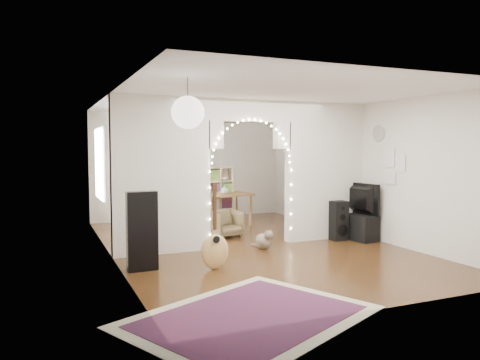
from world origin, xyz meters
name	(u,v)px	position (x,y,z in m)	size (l,w,h in m)	color
floor	(249,245)	(0.00, 0.00, 0.00)	(7.50, 7.50, 0.00)	black
ceiling	(249,100)	(0.00, 0.00, 2.70)	(5.00, 7.50, 0.02)	white
wall_back	(190,166)	(0.00, 3.75, 1.35)	(5.00, 0.02, 2.70)	silver
wall_front	(387,190)	(0.00, -3.75, 1.35)	(5.00, 0.02, 2.70)	silver
wall_left	(111,177)	(-2.50, 0.00, 1.35)	(0.02, 7.50, 2.70)	silver
wall_right	(360,171)	(2.50, 0.00, 1.35)	(0.02, 7.50, 2.70)	silver
divider_wall	(249,169)	(0.00, 0.00, 1.42)	(5.00, 0.20, 2.70)	silver
fairy_lights	(252,163)	(0.00, -0.13, 1.55)	(1.64, 0.04, 1.60)	#FFEABF
window	(99,164)	(-2.47, 1.80, 1.50)	(0.04, 1.20, 1.40)	white
wall_clock	(379,133)	(2.48, -0.60, 2.10)	(0.31, 0.31, 0.03)	white
picture_frames	(393,165)	(2.48, -1.00, 1.50)	(0.02, 0.50, 0.70)	white
paper_lantern	(188,112)	(-1.90, -2.40, 2.25)	(0.40, 0.40, 0.40)	white
ceiling_fan	(212,122)	(0.00, 2.00, 2.40)	(1.10, 1.10, 0.30)	#A99238
area_rug	(250,317)	(-1.52, -3.40, 0.01)	(2.54, 1.90, 0.02)	maroon
guitar_case	(142,231)	(-2.20, -1.03, 0.59)	(0.45, 0.15, 1.18)	black
acoustic_guitar	(215,237)	(-1.18, -1.37, 0.48)	(0.46, 0.23, 1.10)	tan
tabby_cat	(264,240)	(0.10, -0.41, 0.16)	(0.33, 0.59, 0.39)	brown
floor_speaker	(339,221)	(1.83, -0.25, 0.39)	(0.30, 0.27, 0.77)	black
media_console	(354,226)	(2.20, -0.25, 0.25)	(0.40, 1.00, 0.50)	black
tv	(355,198)	(2.20, -0.25, 0.81)	(1.07, 0.14, 0.62)	black
bookcase	(206,196)	(0.04, 2.60, 0.68)	(1.33, 0.34, 1.37)	beige
dining_table	(225,196)	(0.39, 2.26, 0.68)	(1.30, 0.96, 0.76)	brown
flower_vase	(225,189)	(0.39, 2.26, 0.85)	(0.18, 0.18, 0.19)	silver
dining_chair_left	(144,214)	(-1.35, 2.96, 0.26)	(0.56, 0.58, 0.53)	brown
dining_chair_right	(225,224)	(-0.11, 0.94, 0.27)	(0.58, 0.60, 0.54)	brown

